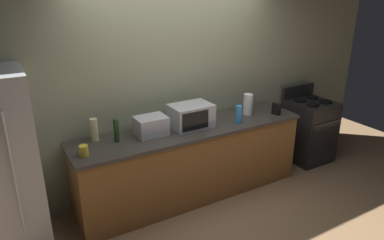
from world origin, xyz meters
The scene contains 12 objects.
ground_plane centered at (0.00, 0.00, 0.00)m, with size 8.00×8.00×0.00m, color #93704C.
back_wall centered at (0.00, 0.81, 1.35)m, with size 6.40×0.10×2.70m, color gray.
counter_run centered at (0.00, 0.40, 0.45)m, with size 2.84×0.64×0.90m.
stove_range centered at (2.00, 0.40, 0.46)m, with size 0.60×0.61×1.08m.
microwave centered at (0.01, 0.45, 1.04)m, with size 0.48×0.35×0.27m.
toaster_oven centered at (-0.49, 0.46, 1.01)m, with size 0.34×0.26×0.21m, color #B7BABF.
paper_towel_roll centered at (0.86, 0.45, 1.04)m, with size 0.12×0.12×0.27m, color white.
cordless_phone centered at (1.17, 0.26, 0.98)m, with size 0.05×0.11×0.15m, color black.
bottle_wine centered at (-0.88, 0.47, 1.03)m, with size 0.06×0.06×0.26m, color #1E3F19.
bottle_spray_cleaner centered at (0.58, 0.27, 1.01)m, with size 0.08×0.08×0.21m, color #338CE5.
bottle_hand_soap centered at (-1.08, 0.61, 1.02)m, with size 0.08×0.08×0.25m, color beige.
mug_yellow centered at (-1.27, 0.31, 0.95)m, with size 0.09×0.09×0.11m, color yellow.
Camera 1 is at (-1.94, -2.93, 2.45)m, focal length 33.26 mm.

